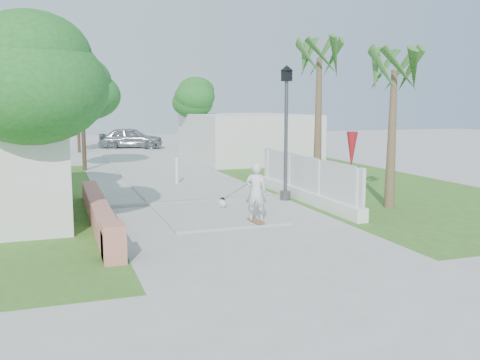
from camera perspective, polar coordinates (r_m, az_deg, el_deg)
name	(u,v)px	position (r m, az deg, el deg)	size (l,w,h in m)	color
ground	(267,249)	(11.97, 2.86, -7.39)	(90.00, 90.00, 0.00)	#B7B7B2
path_strip	(135,159)	(31.15, -11.10, 2.17)	(3.20, 36.00, 0.06)	#B7B7B2
curb	(198,201)	(17.52, -4.53, -2.24)	(6.50, 0.25, 0.10)	#999993
grass_right	(353,183)	(22.09, 11.93, -0.34)	(8.00, 20.00, 0.01)	#3D6720
pink_wall	(100,214)	(14.56, -14.73, -3.57)	(0.45, 8.20, 0.80)	#C17363
lattice_fence	(305,185)	(17.69, 7.00, -0.55)	(0.35, 7.00, 1.50)	white
building_right	(246,137)	(30.55, 0.62, 4.59)	(6.00, 8.00, 2.60)	silver
street_lamp	(286,127)	(17.75, 4.93, 5.62)	(0.44, 0.44, 4.44)	#59595E
bollard	(177,170)	(21.33, -6.76, 1.05)	(0.14, 0.14, 1.09)	white
patio_umbrella	(352,151)	(17.79, 11.83, 3.09)	(0.36, 0.36, 2.30)	#59595E
tree_left_near	(45,77)	(13.67, -20.08, 10.25)	(3.60, 3.60, 5.28)	#4C3826
tree_left_mid	(15,95)	(19.19, -22.86, 8.40)	(3.20, 3.20, 4.85)	#4C3826
tree_path_left	(82,90)	(26.70, -16.50, 9.16)	(3.40, 3.40, 5.23)	#4C3826
tree_path_right	(189,98)	(31.58, -5.42, 8.66)	(3.00, 3.00, 4.79)	#4C3826
tree_path_far	(77,94)	(36.70, -16.98, 8.78)	(3.20, 3.20, 5.17)	#4C3826
palm_far	(319,67)	(19.41, 8.46, 11.85)	(1.80, 1.80, 5.30)	brown
palm_near	(394,78)	(16.98, 16.12, 10.38)	(1.80, 1.80, 4.70)	brown
skateboarder	(251,192)	(14.47, 1.16, -1.31)	(0.67, 2.78, 1.65)	brown
dog	(222,203)	(16.33, -1.93, -2.46)	(0.36, 0.50, 0.36)	white
parked_car	(131,138)	(39.10, -11.55, 4.43)	(1.80, 4.48, 1.53)	#ABADB3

